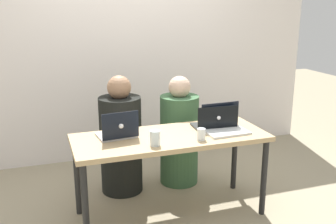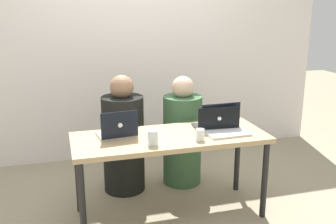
% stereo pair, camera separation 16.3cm
% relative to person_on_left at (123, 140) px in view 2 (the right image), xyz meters
% --- Properties ---
extents(ground_plane, '(12.00, 12.00, 0.00)m').
position_rel_person_on_left_xyz_m(ground_plane, '(0.29, -0.57, -0.50)').
color(ground_plane, gray).
extents(back_wall, '(4.50, 0.10, 2.39)m').
position_rel_person_on_left_xyz_m(back_wall, '(0.29, 0.93, 0.70)').
color(back_wall, silver).
rests_on(back_wall, ground).
extents(desk, '(1.57, 0.61, 0.71)m').
position_rel_person_on_left_xyz_m(desk, '(0.29, -0.57, 0.14)').
color(desk, tan).
rests_on(desk, ground).
extents(person_on_left, '(0.44, 0.44, 1.12)m').
position_rel_person_on_left_xyz_m(person_on_left, '(0.00, 0.00, 0.00)').
color(person_on_left, black).
rests_on(person_on_left, ground).
extents(person_on_right, '(0.38, 0.38, 1.08)m').
position_rel_person_on_left_xyz_m(person_on_right, '(0.58, 0.00, -0.02)').
color(person_on_right, '#395F3C').
rests_on(person_on_right, ground).
extents(laptop_back_left, '(0.32, 0.28, 0.23)m').
position_rel_person_on_left_xyz_m(laptop_back_left, '(-0.12, -0.49, 0.26)').
color(laptop_back_left, silver).
rests_on(laptop_back_left, desk).
extents(laptop_front_right, '(0.35, 0.27, 0.23)m').
position_rel_person_on_left_xyz_m(laptop_front_right, '(0.75, -0.62, 0.26)').
color(laptop_front_right, silver).
rests_on(laptop_front_right, desk).
extents(laptop_back_right, '(0.37, 0.25, 0.20)m').
position_rel_person_on_left_xyz_m(laptop_back_right, '(0.72, -0.50, 0.25)').
color(laptop_back_right, '#333637').
rests_on(laptop_back_right, desk).
extents(water_glass_left, '(0.08, 0.08, 0.12)m').
position_rel_person_on_left_xyz_m(water_glass_left, '(0.10, -0.75, 0.26)').
color(water_glass_left, silver).
rests_on(water_glass_left, desk).
extents(water_glass_right, '(0.07, 0.07, 0.09)m').
position_rel_person_on_left_xyz_m(water_glass_right, '(0.48, -0.75, 0.25)').
color(water_glass_right, white).
rests_on(water_glass_right, desk).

